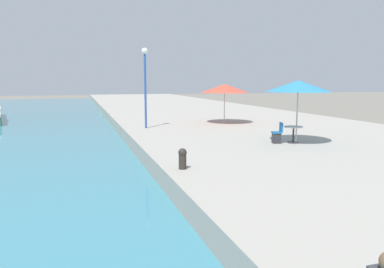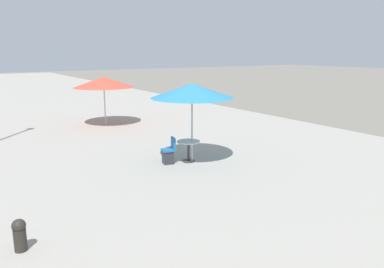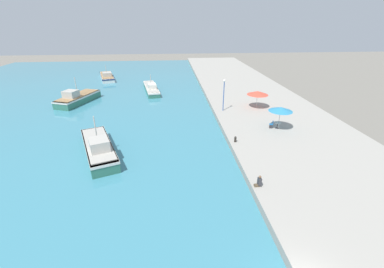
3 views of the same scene
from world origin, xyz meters
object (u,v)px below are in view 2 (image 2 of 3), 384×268
(cafe_umbrella_white, at_px, (104,82))
(mooring_bollard, at_px, (20,234))
(cafe_umbrella_pink, at_px, (192,91))
(cafe_table, at_px, (188,147))
(cafe_chair_left, at_px, (169,154))

(cafe_umbrella_white, distance_m, mooring_bollard, 13.00)
(cafe_umbrella_pink, xyz_separation_m, cafe_table, (-0.08, 0.11, -1.96))
(cafe_umbrella_white, bearing_deg, cafe_table, -90.05)
(cafe_chair_left, relative_size, mooring_bollard, 1.39)
(cafe_table, bearing_deg, cafe_umbrella_white, 89.95)
(mooring_bollard, bearing_deg, cafe_table, 28.75)
(cafe_umbrella_pink, relative_size, cafe_chair_left, 3.09)
(cafe_umbrella_pink, bearing_deg, cafe_chair_left, 160.23)
(cafe_umbrella_white, relative_size, cafe_chair_left, 3.41)
(cafe_umbrella_pink, height_order, cafe_umbrella_white, cafe_umbrella_pink)
(cafe_umbrella_pink, distance_m, cafe_table, 1.96)
(cafe_umbrella_pink, relative_size, mooring_bollard, 4.29)
(cafe_table, relative_size, mooring_bollard, 1.22)
(cafe_chair_left, distance_m, mooring_bollard, 6.30)
(cafe_chair_left, xyz_separation_m, mooring_bollard, (-5.27, -3.45, 0.02))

